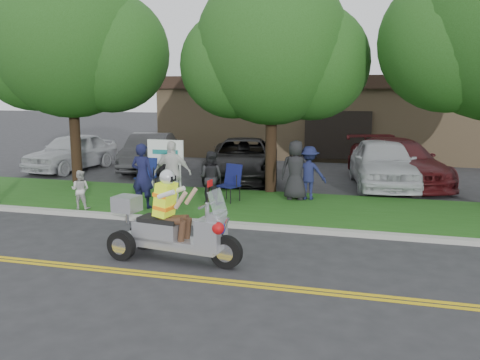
% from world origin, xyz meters
% --- Properties ---
extents(ground, '(120.00, 120.00, 0.00)m').
position_xyz_m(ground, '(0.00, 0.00, 0.00)').
color(ground, '#28282B').
rests_on(ground, ground).
extents(centerline_near, '(60.00, 0.10, 0.01)m').
position_xyz_m(centerline_near, '(0.00, -0.58, 0.01)').
color(centerline_near, gold).
rests_on(centerline_near, ground).
extents(centerline_far, '(60.00, 0.10, 0.01)m').
position_xyz_m(centerline_far, '(0.00, -0.42, 0.01)').
color(centerline_far, gold).
rests_on(centerline_far, ground).
extents(curb, '(60.00, 0.25, 0.12)m').
position_xyz_m(curb, '(0.00, 3.05, 0.06)').
color(curb, '#A8A89E').
rests_on(curb, ground).
extents(grass_verge, '(60.00, 4.00, 0.10)m').
position_xyz_m(grass_verge, '(0.00, 5.20, 0.06)').
color(grass_verge, '#205316').
rests_on(grass_verge, ground).
extents(commercial_building, '(18.00, 8.20, 4.00)m').
position_xyz_m(commercial_building, '(2.00, 18.98, 2.01)').
color(commercial_building, '#9E7F5B').
rests_on(commercial_building, ground).
extents(tree_left, '(6.62, 5.40, 7.78)m').
position_xyz_m(tree_left, '(-6.44, 7.03, 4.85)').
color(tree_left, '#332114').
rests_on(tree_left, ground).
extents(tree_mid, '(5.88, 4.80, 7.05)m').
position_xyz_m(tree_mid, '(0.55, 7.23, 4.43)').
color(tree_mid, '#332114').
rests_on(tree_mid, ground).
extents(business_sign, '(1.25, 0.06, 1.75)m').
position_xyz_m(business_sign, '(-2.90, 6.60, 1.26)').
color(business_sign, silver).
rests_on(business_sign, ground).
extents(trike_scooter, '(2.82, 1.05, 1.84)m').
position_xyz_m(trike_scooter, '(-0.10, 0.35, 0.64)').
color(trike_scooter, black).
rests_on(trike_scooter, ground).
extents(lawn_chair_a, '(0.74, 0.76, 1.09)m').
position_xyz_m(lawn_chair_a, '(-0.35, 5.50, 0.72)').
color(lawn_chair_a, black).
rests_on(lawn_chair_a, grass_verge).
extents(lawn_chair_b, '(0.58, 0.60, 1.08)m').
position_xyz_m(lawn_chair_b, '(-3.37, 6.17, 0.71)').
color(lawn_chair_b, black).
rests_on(lawn_chair_b, grass_verge).
extents(spectator_adult_left, '(0.69, 0.47, 1.81)m').
position_xyz_m(spectator_adult_left, '(-2.46, 3.98, 1.01)').
color(spectator_adult_left, '#141638').
rests_on(spectator_adult_left, grass_verge).
extents(spectator_adult_mid, '(0.83, 0.69, 1.54)m').
position_xyz_m(spectator_adult_mid, '(-0.79, 4.96, 0.87)').
color(spectator_adult_mid, black).
rests_on(spectator_adult_mid, grass_verge).
extents(spectator_adult_right, '(1.13, 0.61, 1.84)m').
position_xyz_m(spectator_adult_right, '(-1.79, 4.54, 1.02)').
color(spectator_adult_right, silver).
rests_on(spectator_adult_right, grass_verge).
extents(spectator_chair_a, '(1.06, 0.63, 1.61)m').
position_xyz_m(spectator_chair_a, '(1.85, 6.31, 0.91)').
color(spectator_chair_a, '#191D45').
rests_on(spectator_chair_a, grass_verge).
extents(spectator_chair_b, '(0.91, 0.63, 1.79)m').
position_xyz_m(spectator_chair_b, '(1.47, 6.19, 1.00)').
color(spectator_chair_b, black).
rests_on(spectator_chair_b, grass_verge).
extents(child_right, '(0.57, 0.47, 1.08)m').
position_xyz_m(child_right, '(-4.07, 3.40, 0.65)').
color(child_right, beige).
rests_on(child_right, grass_verge).
extents(parked_car_far_left, '(2.36, 4.72, 1.54)m').
position_xyz_m(parked_car_far_left, '(-8.64, 9.94, 0.77)').
color(parked_car_far_left, '#B9BBC1').
rests_on(parked_car_far_left, ground).
extents(parked_car_left, '(2.52, 4.85, 1.52)m').
position_xyz_m(parked_car_left, '(-5.50, 10.84, 0.76)').
color(parked_car_left, '#313133').
rests_on(parked_car_left, ground).
extents(parked_car_mid, '(3.59, 5.95, 1.55)m').
position_xyz_m(parked_car_mid, '(-1.08, 9.61, 0.77)').
color(parked_car_mid, black).
rests_on(parked_car_mid, ground).
extents(parked_car_right, '(4.22, 5.98, 1.61)m').
position_xyz_m(parked_car_right, '(4.50, 10.19, 0.80)').
color(parked_car_right, '#4A1114').
rests_on(parked_car_right, ground).
extents(parked_car_far_right, '(2.68, 5.24, 1.71)m').
position_xyz_m(parked_car_far_right, '(4.00, 9.49, 0.85)').
color(parked_car_far_right, silver).
rests_on(parked_car_far_right, ground).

